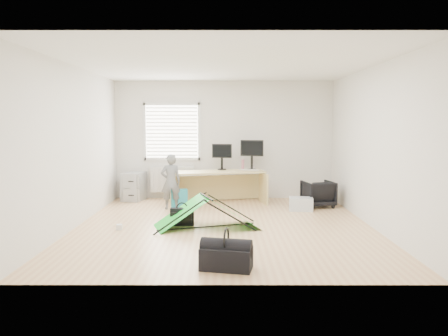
{
  "coord_description": "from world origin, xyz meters",
  "views": [
    {
      "loc": [
        0.01,
        -7.34,
        1.76
      ],
      "look_at": [
        0.0,
        0.4,
        0.95
      ],
      "focal_mm": 35.0,
      "sensor_mm": 36.0,
      "label": 1
    }
  ],
  "objects_px": {
    "monitor_left": "(222,160)",
    "storage_crate": "(301,204)",
    "monitor_right": "(252,159)",
    "kite": "(207,212)",
    "office_chair": "(318,194)",
    "thermos": "(243,165)",
    "laptop_bag": "(182,217)",
    "duffel_bag": "(226,258)",
    "filing_cabinet": "(134,186)",
    "desk": "(217,187)",
    "person": "(171,182)"
  },
  "relations": [
    {
      "from": "monitor_left",
      "to": "storage_crate",
      "type": "relative_size",
      "value": 0.95
    },
    {
      "from": "monitor_right",
      "to": "office_chair",
      "type": "bearing_deg",
      "value": -13.14
    },
    {
      "from": "filing_cabinet",
      "to": "duffel_bag",
      "type": "relative_size",
      "value": 1.04
    },
    {
      "from": "monitor_left",
      "to": "monitor_right",
      "type": "relative_size",
      "value": 0.87
    },
    {
      "from": "desk",
      "to": "storage_crate",
      "type": "xyz_separation_m",
      "value": [
        1.7,
        -0.79,
        -0.22
      ]
    },
    {
      "from": "kite",
      "to": "laptop_bag",
      "type": "distance_m",
      "value": 0.47
    },
    {
      "from": "monitor_right",
      "to": "kite",
      "type": "bearing_deg",
      "value": -96.53
    },
    {
      "from": "filing_cabinet",
      "to": "storage_crate",
      "type": "height_order",
      "value": "filing_cabinet"
    },
    {
      "from": "kite",
      "to": "laptop_bag",
      "type": "bearing_deg",
      "value": 141.08
    },
    {
      "from": "filing_cabinet",
      "to": "monitor_left",
      "type": "height_order",
      "value": "monitor_left"
    },
    {
      "from": "thermos",
      "to": "person",
      "type": "bearing_deg",
      "value": -147.98
    },
    {
      "from": "thermos",
      "to": "person",
      "type": "xyz_separation_m",
      "value": [
        -1.5,
        -0.94,
        -0.26
      ]
    },
    {
      "from": "laptop_bag",
      "to": "kite",
      "type": "bearing_deg",
      "value": -20.34
    },
    {
      "from": "monitor_right",
      "to": "storage_crate",
      "type": "relative_size",
      "value": 1.09
    },
    {
      "from": "office_chair",
      "to": "duffel_bag",
      "type": "height_order",
      "value": "office_chair"
    },
    {
      "from": "thermos",
      "to": "storage_crate",
      "type": "relative_size",
      "value": 0.49
    },
    {
      "from": "monitor_right",
      "to": "laptop_bag",
      "type": "height_order",
      "value": "monitor_right"
    },
    {
      "from": "monitor_left",
      "to": "laptop_bag",
      "type": "bearing_deg",
      "value": -93.66
    },
    {
      "from": "desk",
      "to": "filing_cabinet",
      "type": "relative_size",
      "value": 3.25
    },
    {
      "from": "thermos",
      "to": "duffel_bag",
      "type": "height_order",
      "value": "thermos"
    },
    {
      "from": "desk",
      "to": "person",
      "type": "xyz_separation_m",
      "value": [
        -0.92,
        -0.64,
        0.21
      ]
    },
    {
      "from": "monitor_right",
      "to": "thermos",
      "type": "xyz_separation_m",
      "value": [
        -0.2,
        0.02,
        -0.13
      ]
    },
    {
      "from": "monitor_right",
      "to": "kite",
      "type": "distance_m",
      "value": 2.75
    },
    {
      "from": "laptop_bag",
      "to": "filing_cabinet",
      "type": "bearing_deg",
      "value": 119.4
    },
    {
      "from": "person",
      "to": "duffel_bag",
      "type": "height_order",
      "value": "person"
    },
    {
      "from": "monitor_left",
      "to": "office_chair",
      "type": "bearing_deg",
      "value": -6.45
    },
    {
      "from": "monitor_right",
      "to": "kite",
      "type": "xyz_separation_m",
      "value": [
        -0.91,
        -2.51,
        -0.69
      ]
    },
    {
      "from": "storage_crate",
      "to": "office_chair",
      "type": "bearing_deg",
      "value": 42.43
    },
    {
      "from": "monitor_right",
      "to": "duffel_bag",
      "type": "height_order",
      "value": "monitor_right"
    },
    {
      "from": "monitor_left",
      "to": "kite",
      "type": "bearing_deg",
      "value": -83.29
    },
    {
      "from": "monitor_left",
      "to": "person",
      "type": "xyz_separation_m",
      "value": [
        -1.03,
        -0.92,
        -0.35
      ]
    },
    {
      "from": "desk",
      "to": "filing_cabinet",
      "type": "xyz_separation_m",
      "value": [
        -1.89,
        0.35,
        -0.03
      ]
    },
    {
      "from": "office_chair",
      "to": "duffel_bag",
      "type": "bearing_deg",
      "value": 52.25
    },
    {
      "from": "office_chair",
      "to": "storage_crate",
      "type": "relative_size",
      "value": 1.3
    },
    {
      "from": "monitor_right",
      "to": "desk",
      "type": "bearing_deg",
      "value": -147.21
    },
    {
      "from": "filing_cabinet",
      "to": "person",
      "type": "height_order",
      "value": "person"
    },
    {
      "from": "storage_crate",
      "to": "duffel_bag",
      "type": "bearing_deg",
      "value": -113.21
    },
    {
      "from": "desk",
      "to": "person",
      "type": "bearing_deg",
      "value": -156.67
    },
    {
      "from": "thermos",
      "to": "kite",
      "type": "bearing_deg",
      "value": -105.69
    },
    {
      "from": "monitor_left",
      "to": "kite",
      "type": "relative_size",
      "value": 0.26
    },
    {
      "from": "monitor_left",
      "to": "thermos",
      "type": "bearing_deg",
      "value": 14.22
    },
    {
      "from": "monitor_left",
      "to": "filing_cabinet",
      "type": "bearing_deg",
      "value": -169.71
    },
    {
      "from": "storage_crate",
      "to": "laptop_bag",
      "type": "relative_size",
      "value": 1.16
    },
    {
      "from": "monitor_right",
      "to": "duffel_bag",
      "type": "relative_size",
      "value": 0.83
    },
    {
      "from": "monitor_left",
      "to": "duffel_bag",
      "type": "bearing_deg",
      "value": -76.78
    },
    {
      "from": "monitor_left",
      "to": "storage_crate",
      "type": "bearing_deg",
      "value": -21.71
    },
    {
      "from": "kite",
      "to": "person",
      "type": "bearing_deg",
      "value": 98.48
    },
    {
      "from": "monitor_right",
      "to": "duffel_bag",
      "type": "xyz_separation_m",
      "value": [
        -0.59,
        -4.59,
        -0.81
      ]
    },
    {
      "from": "monitor_right",
      "to": "thermos",
      "type": "bearing_deg",
      "value": -173.27
    },
    {
      "from": "desk",
      "to": "monitor_right",
      "type": "bearing_deg",
      "value": 7.86
    }
  ]
}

